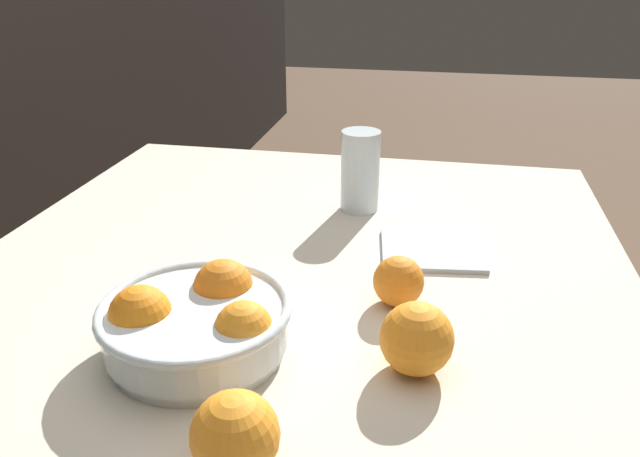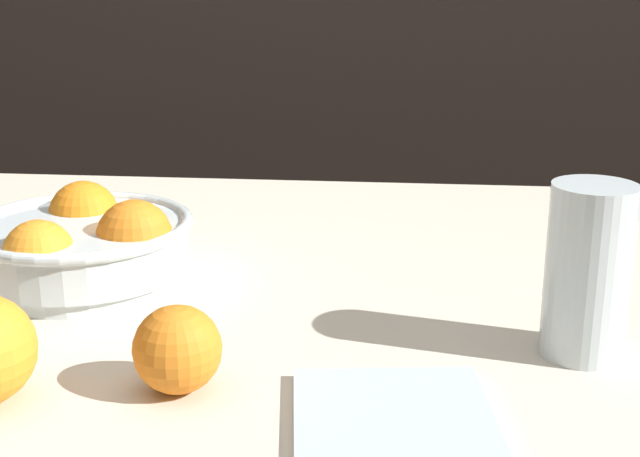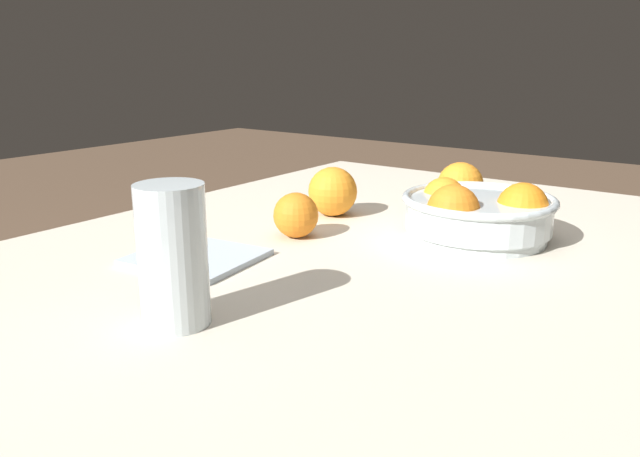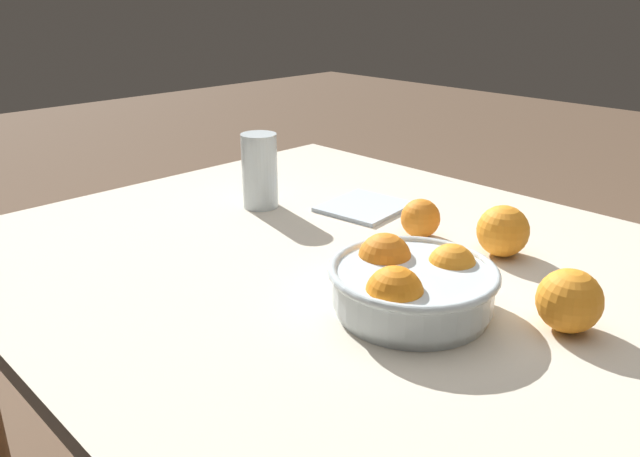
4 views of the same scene
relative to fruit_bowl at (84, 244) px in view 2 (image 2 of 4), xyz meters
name	(u,v)px [view 2 (image 2 of 4)]	position (x,y,z in m)	size (l,w,h in m)	color
dining_table	(229,387)	(0.16, -0.06, -0.12)	(1.25, 1.00, 0.77)	beige
fruit_bowl	(84,244)	(0.00, 0.00, 0.00)	(0.23, 0.23, 0.09)	silver
juice_glass	(587,281)	(0.47, -0.13, 0.02)	(0.07, 0.07, 0.15)	#F4A314
orange_loose_aside	(177,349)	(0.15, -0.22, -0.01)	(0.07, 0.07, 0.07)	orange
napkin	(394,422)	(0.32, -0.26, -0.04)	(0.14, 0.16, 0.01)	silver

